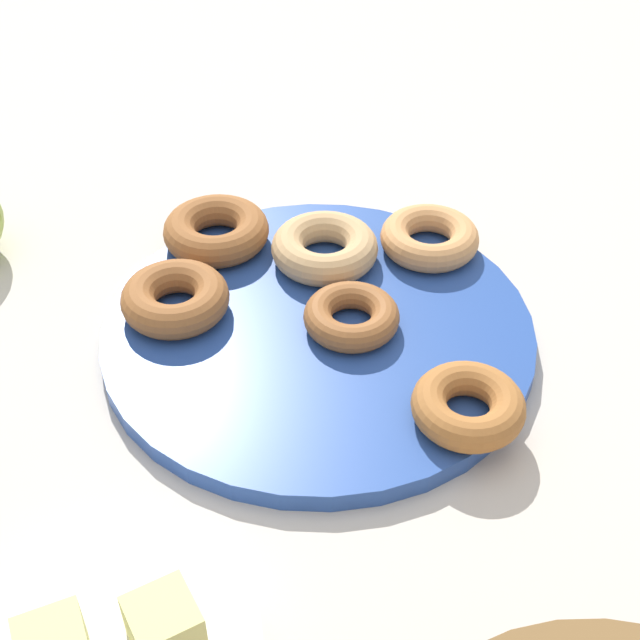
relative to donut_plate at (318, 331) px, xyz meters
The scene contains 9 objects.
ground_plane 0.01m from the donut_plate, ahead, with size 2.40×2.40×0.00m, color beige.
donut_plate is the anchor object (origin of this frame).
donut_0 0.15m from the donut_plate, 132.88° to the left, with size 0.08×0.08×0.03m, color #AD6B33.
donut_1 0.15m from the donut_plate, 137.19° to the right, with size 0.09×0.09×0.03m, color tan.
donut_2 0.12m from the donut_plate, 10.40° to the right, with size 0.09×0.09×0.03m, color #995B2D.
donut_3 0.09m from the donut_plate, 96.81° to the right, with size 0.10×0.10×0.03m, color tan.
donut_4 0.03m from the donut_plate, 168.17° to the left, with size 0.08×0.08×0.02m, color #995B2D.
donut_5 0.15m from the donut_plate, 53.39° to the right, with size 0.10×0.10×0.03m, color #995B2D.
melon_chunk_left 0.31m from the donut_plate, 71.34° to the left, with size 0.04×0.04×0.04m, color #DBD67A.
Camera 1 is at (0.03, 0.55, 0.50)m, focal length 50.16 mm.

